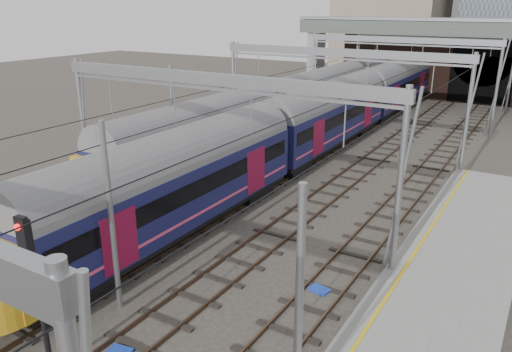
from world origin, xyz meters
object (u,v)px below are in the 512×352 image
Objects in this scene: train_second at (318,97)px; relay_cabinet at (11,235)px; train_main at (367,98)px; signal_near_centre at (35,279)px.

train_second is 46.28× the size of relay_cabinet.
train_second reaches higher than relay_cabinet.
signal_near_centre reaches higher than train_main.
train_main reaches higher than relay_cabinet.
train_main reaches higher than train_second.
relay_cabinet is at bearing 148.18° from signal_near_centre.
signal_near_centre reaches higher than train_second.
train_main is 31.72m from relay_cabinet.
signal_near_centre is 10.10m from relay_cabinet.
train_second is at bearing -159.16° from train_main.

